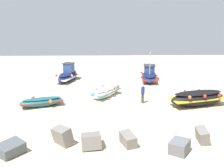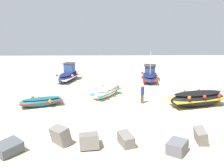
{
  "view_description": "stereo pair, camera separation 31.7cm",
  "coord_description": "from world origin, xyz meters",
  "px_view_note": "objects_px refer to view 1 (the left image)",
  "views": [
    {
      "loc": [
        -0.65,
        25.08,
        8.06
      ],
      "look_at": [
        -1.34,
        -1.83,
        0.9
      ],
      "focal_mm": 43.88,
      "sensor_mm": 36.0,
      "label": 1
    },
    {
      "loc": [
        -0.97,
        25.08,
        8.06
      ],
      "look_at": [
        -1.34,
        -1.83,
        0.9
      ],
      "focal_mm": 43.88,
      "sensor_mm": 36.0,
      "label": 2
    }
  ],
  "objects_px": {
    "fishing_boat_3": "(106,91)",
    "person_walking": "(143,93)",
    "fishing_boat_1": "(42,102)",
    "fishing_boat_0": "(68,75)",
    "fishing_boat_4": "(149,75)",
    "fishing_boat_2": "(198,98)"
  },
  "relations": [
    {
      "from": "fishing_boat_3",
      "to": "person_walking",
      "type": "distance_m",
      "value": 3.92
    },
    {
      "from": "fishing_boat_1",
      "to": "person_walking",
      "type": "bearing_deg",
      "value": -15.51
    },
    {
      "from": "fishing_boat_0",
      "to": "person_walking",
      "type": "xyz_separation_m",
      "value": [
        -7.83,
        8.41,
        0.3
      ]
    },
    {
      "from": "fishing_boat_0",
      "to": "fishing_boat_3",
      "type": "relative_size",
      "value": 1.2
    },
    {
      "from": "fishing_boat_0",
      "to": "fishing_boat_4",
      "type": "xyz_separation_m",
      "value": [
        -9.72,
        0.19,
        -0.03
      ]
    },
    {
      "from": "fishing_boat_0",
      "to": "fishing_boat_2",
      "type": "bearing_deg",
      "value": -108.01
    },
    {
      "from": "fishing_boat_2",
      "to": "fishing_boat_4",
      "type": "bearing_deg",
      "value": -87.28
    },
    {
      "from": "person_walking",
      "to": "fishing_boat_3",
      "type": "bearing_deg",
      "value": 107.67
    },
    {
      "from": "fishing_boat_0",
      "to": "fishing_boat_1",
      "type": "relative_size",
      "value": 1.16
    },
    {
      "from": "fishing_boat_3",
      "to": "fishing_boat_1",
      "type": "bearing_deg",
      "value": -31.41
    },
    {
      "from": "fishing_boat_2",
      "to": "fishing_boat_0",
      "type": "bearing_deg",
      "value": -51.08
    },
    {
      "from": "fishing_boat_1",
      "to": "fishing_boat_2",
      "type": "relative_size",
      "value": 0.74
    },
    {
      "from": "fishing_boat_4",
      "to": "person_walking",
      "type": "bearing_deg",
      "value": 173.82
    },
    {
      "from": "fishing_boat_0",
      "to": "fishing_boat_1",
      "type": "bearing_deg",
      "value": -168.99
    },
    {
      "from": "fishing_boat_0",
      "to": "person_walking",
      "type": "distance_m",
      "value": 11.49
    },
    {
      "from": "fishing_boat_4",
      "to": "fishing_boat_1",
      "type": "bearing_deg",
      "value": 135.97
    },
    {
      "from": "fishing_boat_2",
      "to": "fishing_boat_3",
      "type": "distance_m",
      "value": 8.54
    },
    {
      "from": "person_walking",
      "to": "fishing_boat_2",
      "type": "bearing_deg",
      "value": -48.98
    },
    {
      "from": "fishing_boat_2",
      "to": "person_walking",
      "type": "distance_m",
      "value": 4.83
    },
    {
      "from": "fishing_boat_0",
      "to": "person_walking",
      "type": "relative_size",
      "value": 2.7
    },
    {
      "from": "fishing_boat_4",
      "to": "fishing_boat_2",
      "type": "bearing_deg",
      "value": -155.48
    },
    {
      "from": "fishing_boat_0",
      "to": "fishing_boat_3",
      "type": "xyz_separation_m",
      "value": [
        -4.55,
        6.32,
        -0.18
      ]
    }
  ]
}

